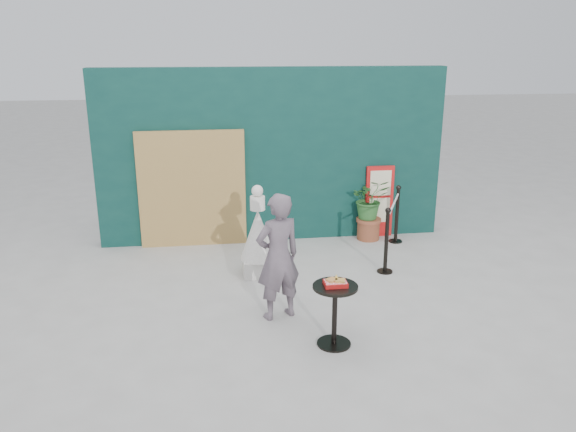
# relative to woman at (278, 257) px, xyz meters

# --- Properties ---
(ground) EXTENTS (60.00, 60.00, 0.00)m
(ground) POSITION_rel_woman_xyz_m (0.28, -0.07, -0.82)
(ground) COLOR #ADAAA5
(ground) RESTS_ON ground
(back_wall) EXTENTS (6.00, 0.30, 3.00)m
(back_wall) POSITION_rel_woman_xyz_m (0.28, 3.08, 0.68)
(back_wall) COLOR #0A2F2B
(back_wall) RESTS_ON ground
(bamboo_fence) EXTENTS (1.80, 0.08, 2.00)m
(bamboo_fence) POSITION_rel_woman_xyz_m (-1.12, 2.87, 0.18)
(bamboo_fence) COLOR tan
(bamboo_fence) RESTS_ON ground
(woman) EXTENTS (0.70, 0.58, 1.65)m
(woman) POSITION_rel_woman_xyz_m (0.00, 0.00, 0.00)
(woman) COLOR #665764
(woman) RESTS_ON ground
(menu_board) EXTENTS (0.50, 0.07, 1.30)m
(menu_board) POSITION_rel_woman_xyz_m (2.18, 2.88, -0.17)
(menu_board) COLOR red
(menu_board) RESTS_ON ground
(statue) EXTENTS (0.55, 0.55, 1.40)m
(statue) POSITION_rel_woman_xyz_m (-0.13, 1.43, -0.25)
(statue) COLOR silver
(statue) RESTS_ON ground
(cafe_table) EXTENTS (0.52, 0.52, 0.75)m
(cafe_table) POSITION_rel_woman_xyz_m (0.56, -0.79, -0.33)
(cafe_table) COLOR black
(cafe_table) RESTS_ON ground
(food_basket) EXTENTS (0.26, 0.19, 0.11)m
(food_basket) POSITION_rel_woman_xyz_m (0.56, -0.78, -0.04)
(food_basket) COLOR #AD1312
(food_basket) RESTS_ON cafe_table
(planter) EXTENTS (0.66, 0.57, 1.12)m
(planter) POSITION_rel_woman_xyz_m (1.96, 2.74, -0.18)
(planter) COLOR brown
(planter) RESTS_ON ground
(stanchion_barrier) EXTENTS (0.84, 1.54, 1.03)m
(stanchion_barrier) POSITION_rel_woman_xyz_m (2.11, 1.88, -0.33)
(stanchion_barrier) COLOR black
(stanchion_barrier) RESTS_ON ground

